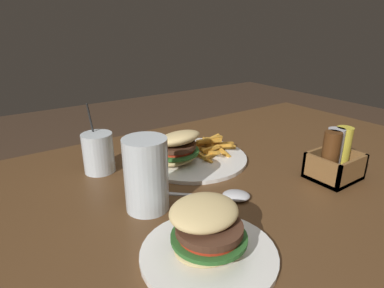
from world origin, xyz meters
The scene contains 7 objects.
dining_table centered at (0.00, 0.00, 0.61)m, with size 1.48×1.01×0.73m.
meal_plate_near centered at (0.06, -0.20, 0.76)m, with size 0.31×0.31×0.11m.
beer_glass centered at (0.25, -0.05, 0.80)m, with size 0.09×0.09×0.15m.
juice_glass centered at (0.27, -0.28, 0.78)m, with size 0.08×0.08×0.18m.
spoon centered at (0.08, 0.03, 0.74)m, with size 0.16×0.15×0.02m.
meal_plate_far centered at (0.24, 0.14, 0.76)m, with size 0.23×0.23×0.10m.
condiment_caddy centered at (-0.19, 0.09, 0.78)m, with size 0.12×0.10×0.13m.
Camera 1 is at (0.51, 0.48, 1.09)m, focal length 30.00 mm.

